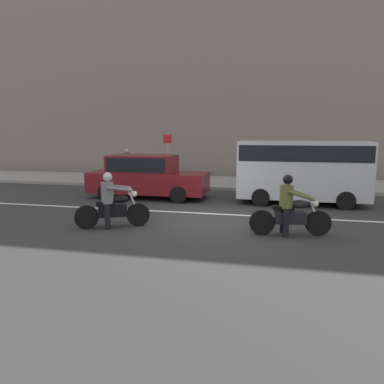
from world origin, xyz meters
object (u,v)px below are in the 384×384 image
(motorcycle_with_rider_gray, at_px, (112,205))
(parked_sedan_maroon, at_px, (146,176))
(street_sign_post, at_px, (168,153))
(parked_van_silver, at_px, (302,168))
(pedestrian_bystander, at_px, (127,162))
(motorcycle_with_rider_olive, at_px, (290,211))

(motorcycle_with_rider_gray, bearing_deg, parked_sedan_maroon, 98.22)
(street_sign_post, bearing_deg, parked_van_silver, -31.30)
(parked_sedan_maroon, bearing_deg, motorcycle_with_rider_gray, -81.78)
(parked_van_silver, distance_m, pedestrian_bystander, 9.24)
(motorcycle_with_rider_olive, distance_m, motorcycle_with_rider_gray, 4.78)
(parked_van_silver, xyz_separation_m, pedestrian_bystander, (-8.45, 3.74, -0.23))
(motorcycle_with_rider_gray, relative_size, parked_van_silver, 0.41)
(motorcycle_with_rider_olive, height_order, motorcycle_with_rider_gray, motorcycle_with_rider_olive)
(parked_sedan_maroon, height_order, pedestrian_bystander, pedestrian_bystander)
(motorcycle_with_rider_gray, relative_size, pedestrian_bystander, 1.15)
(parked_van_silver, xyz_separation_m, street_sign_post, (-6.28, 3.82, 0.28))
(street_sign_post, distance_m, pedestrian_bystander, 2.23)
(parked_van_silver, bearing_deg, pedestrian_bystander, 156.13)
(motorcycle_with_rider_olive, height_order, street_sign_post, street_sign_post)
(motorcycle_with_rider_olive, bearing_deg, street_sign_post, 124.44)
(motorcycle_with_rider_gray, height_order, pedestrian_bystander, pedestrian_bystander)
(parked_sedan_maroon, distance_m, pedestrian_bystander, 4.62)
(parked_van_silver, bearing_deg, street_sign_post, 148.70)
(motorcycle_with_rider_olive, xyz_separation_m, pedestrian_bystander, (-7.90, 8.28, 0.46))
(motorcycle_with_rider_olive, relative_size, parked_van_silver, 0.45)
(motorcycle_with_rider_olive, height_order, pedestrian_bystander, pedestrian_bystander)
(parked_sedan_maroon, relative_size, street_sign_post, 1.95)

